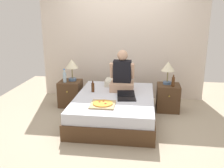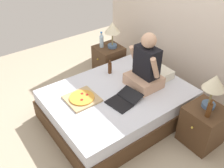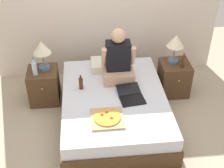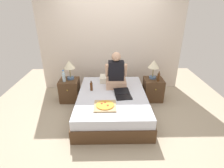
{
  "view_description": "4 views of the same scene",
  "coord_description": "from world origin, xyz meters",
  "views": [
    {
      "loc": [
        0.52,
        -4.25,
        1.93
      ],
      "look_at": [
        -0.03,
        -0.11,
        0.71
      ],
      "focal_mm": 40.0,
      "sensor_mm": 36.0,
      "label": 1
    },
    {
      "loc": [
        2.14,
        -1.68,
        2.49
      ],
      "look_at": [
        -0.0,
        -0.1,
        0.61
      ],
      "focal_mm": 40.0,
      "sensor_mm": 36.0,
      "label": 2
    },
    {
      "loc": [
        -0.37,
        -3.34,
        3.03
      ],
      "look_at": [
        -0.04,
        -0.1,
        0.7
      ],
      "focal_mm": 50.0,
      "sensor_mm": 36.0,
      "label": 3
    },
    {
      "loc": [
        -0.06,
        -3.21,
        2.14
      ],
      "look_at": [
        -0.0,
        -0.11,
        0.73
      ],
      "focal_mm": 28.0,
      "sensor_mm": 36.0,
      "label": 4
    }
  ],
  "objects": [
    {
      "name": "person_seated",
      "position": [
        0.1,
        0.39,
        0.74
      ],
      "size": [
        0.47,
        0.4,
        0.78
      ],
      "color": "tan",
      "rests_on": "bed"
    },
    {
      "name": "lamp_on_right_nightstand",
      "position": [
        0.98,
        0.62,
        0.86
      ],
      "size": [
        0.26,
        0.26,
        0.45
      ],
      "color": "#4C6B93",
      "rests_on": "nightstand_right"
    },
    {
      "name": "beer_bottle_on_bed",
      "position": [
        -0.44,
        0.18,
        0.54
      ],
      "size": [
        0.06,
        0.06,
        0.22
      ],
      "color": "#4C2811",
      "rests_on": "bed"
    },
    {
      "name": "water_bottle",
      "position": [
        -1.09,
        0.48,
        0.64
      ],
      "size": [
        0.07,
        0.07,
        0.28
      ],
      "color": "silver",
      "rests_on": "nightstand_left"
    },
    {
      "name": "laptop",
      "position": [
        0.22,
        -0.09,
        0.47
      ],
      "size": [
        0.37,
        0.45,
        0.07
      ],
      "color": "black",
      "rests_on": "bed"
    },
    {
      "name": "nightstand_left",
      "position": [
        -1.01,
        0.57,
        0.27
      ],
      "size": [
        0.44,
        0.47,
        0.53
      ],
      "color": "#4C331E",
      "rests_on": "ground"
    },
    {
      "name": "ground_plane",
      "position": [
        0.0,
        0.0,
        0.0
      ],
      "size": [
        5.65,
        5.65,
        0.0
      ],
      "primitive_type": "plane",
      "color": "tan"
    },
    {
      "name": "bed",
      "position": [
        0.0,
        0.0,
        0.22
      ],
      "size": [
        1.44,
        1.93,
        0.45
      ],
      "color": "#4C331E",
      "rests_on": "ground"
    },
    {
      "name": "nightstand_right",
      "position": [
        1.01,
        0.57,
        0.27
      ],
      "size": [
        0.44,
        0.47,
        0.53
      ],
      "color": "#4C331E",
      "rests_on": "ground"
    },
    {
      "name": "pizza_box",
      "position": [
        -0.14,
        -0.49,
        0.47
      ],
      "size": [
        0.4,
        0.4,
        0.05
      ],
      "color": "tan",
      "rests_on": "bed"
    },
    {
      "name": "pillow",
      "position": [
        -0.01,
        0.68,
        0.51
      ],
      "size": [
        0.52,
        0.34,
        0.12
      ],
      "primitive_type": "cube",
      "color": "silver",
      "rests_on": "bed"
    },
    {
      "name": "wall_back",
      "position": [
        0.0,
        1.32,
        1.25
      ],
      "size": [
        3.65,
        0.12,
        2.5
      ],
      "primitive_type": "cube",
      "color": "beige",
      "rests_on": "ground"
    },
    {
      "name": "lamp_on_left_nightstand",
      "position": [
        -0.97,
        0.62,
        0.86
      ],
      "size": [
        0.26,
        0.26,
        0.45
      ],
      "color": "#4C6B93",
      "rests_on": "nightstand_left"
    },
    {
      "name": "beer_bottle",
      "position": [
        1.08,
        0.47,
        0.63
      ],
      "size": [
        0.06,
        0.06,
        0.23
      ],
      "color": "#512D14",
      "rests_on": "nightstand_right"
    }
  ]
}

